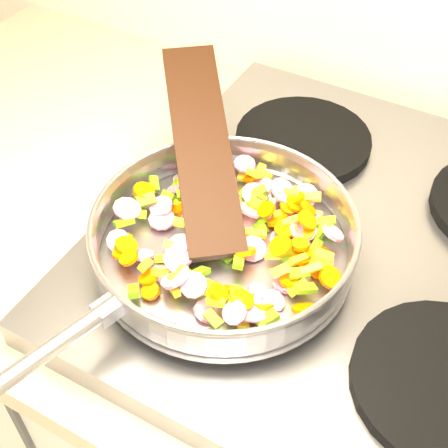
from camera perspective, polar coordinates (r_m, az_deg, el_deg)
The scene contains 7 objects.
cooktop at distance 0.78m, azimuth 12.19°, elevation -2.81°, with size 0.60×0.60×0.04m, color #939399.
grate_fl at distance 0.71m, azimuth -2.10°, elevation -4.66°, with size 0.19×0.19×0.02m, color black.
grate_fr at distance 0.67m, azimuth 19.72°, elevation -13.53°, with size 0.19×0.19×0.02m, color black.
grate_bl at distance 0.89m, azimuth 7.23°, elevation 7.63°, with size 0.19×0.19×0.02m, color black.
saute_pan at distance 0.70m, azimuth -0.16°, elevation -1.08°, with size 0.33×0.49×0.05m.
vegetable_heap at distance 0.71m, azimuth 1.09°, elevation -0.66°, with size 0.28×0.26×0.05m.
wooden_spatula at distance 0.75m, azimuth -2.03°, elevation 7.18°, with size 0.29×0.07×0.01m, color black.
Camera 1 is at (-0.60, 1.15, 1.49)m, focal length 50.00 mm.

